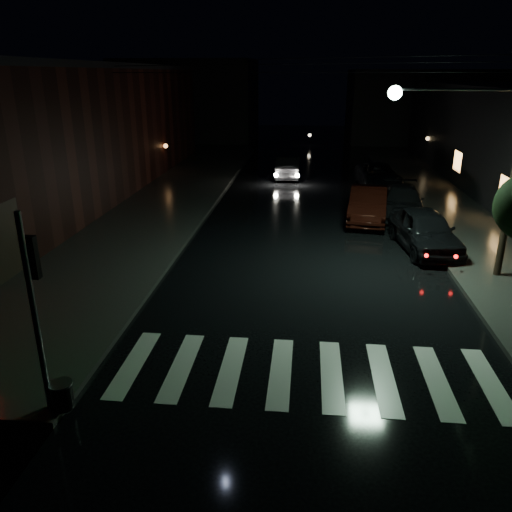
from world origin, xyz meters
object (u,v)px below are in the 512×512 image
(parked_car_c, at_px, (402,201))
(parked_car_d, at_px, (378,175))
(oncoming_car, at_px, (288,167))
(parked_car_a, at_px, (425,230))
(parked_car_b, at_px, (368,204))

(parked_car_c, xyz_separation_m, parked_car_d, (-0.33, 6.63, -0.01))
(parked_car_d, distance_m, oncoming_car, 6.15)
(parked_car_c, distance_m, parked_car_d, 6.64)
(parked_car_d, bearing_deg, parked_car_a, -92.29)
(parked_car_c, bearing_deg, parked_car_b, -140.59)
(parked_car_a, relative_size, parked_car_c, 0.98)
(parked_car_a, distance_m, parked_car_d, 11.82)
(oncoming_car, bearing_deg, parked_car_c, 123.29)
(parked_car_a, bearing_deg, parked_car_b, 107.01)
(parked_car_a, distance_m, parked_car_b, 4.40)
(parked_car_b, distance_m, parked_car_c, 2.15)
(parked_car_a, xyz_separation_m, parked_car_c, (0.00, 5.19, -0.10))
(parked_car_b, xyz_separation_m, parked_car_d, (1.47, 7.80, -0.09))
(parked_car_c, bearing_deg, parked_car_a, -83.70)
(parked_car_b, height_order, parked_car_c, parked_car_b)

